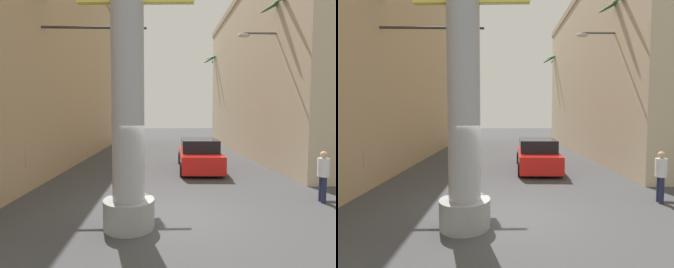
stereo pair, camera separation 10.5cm
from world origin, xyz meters
TOP-DOWN VIEW (x-y plane):
  - ground_plane at (0.00, 10.00)m, footprint 85.96×85.96m
  - building_left at (-9.49, 9.77)m, footprint 9.03×25.17m
  - building_right at (9.49, 12.01)m, footprint 8.51×18.97m
  - neon_sign_pole at (-1.11, -0.82)m, footprint 3.06×1.24m
  - street_lamp at (5.32, 5.83)m, footprint 2.30×0.28m
  - traffic_light_mast at (-4.27, 3.69)m, footprint 4.85×0.32m
  - car_lead at (1.62, 6.21)m, footprint 2.21×4.76m
  - palm_tree_near_right at (6.23, 5.50)m, footprint 3.31×3.24m
  - palm_tree_near_left at (-5.61, 2.84)m, footprint 3.27×3.08m
  - palm_tree_far_left at (-6.13, 18.16)m, footprint 2.37×2.41m
  - palm_tree_far_right at (5.86, 20.28)m, footprint 3.23×3.35m
  - pedestrian_curb_left at (-5.23, 2.09)m, footprint 0.42×0.42m
  - pedestrian_by_sign at (4.76, 0.88)m, footprint 0.39×0.39m

SIDE VIEW (x-z plane):
  - ground_plane at x=0.00m, z-range 0.00..0.00m
  - car_lead at x=1.62m, z-range -0.04..1.52m
  - pedestrian_by_sign at x=4.76m, z-range 0.13..1.76m
  - pedestrian_curb_left at x=-5.23m, z-range 0.15..1.94m
  - street_lamp at x=5.32m, z-range 0.72..7.63m
  - traffic_light_mast at x=-4.27m, z-range 1.24..7.59m
  - palm_tree_far_left at x=-6.13m, z-range 0.89..8.91m
  - neon_sign_pole at x=-1.11m, z-range -0.47..10.38m
  - palm_tree_near_left at x=-5.61m, z-range 1.18..9.39m
  - palm_tree_near_right at x=6.23m, z-range 1.00..9.62m
  - palm_tree_far_right at x=5.86m, z-range 1.08..10.20m
  - building_right at x=9.49m, z-range 0.01..11.62m
  - building_left at x=-9.49m, z-range 0.01..12.97m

